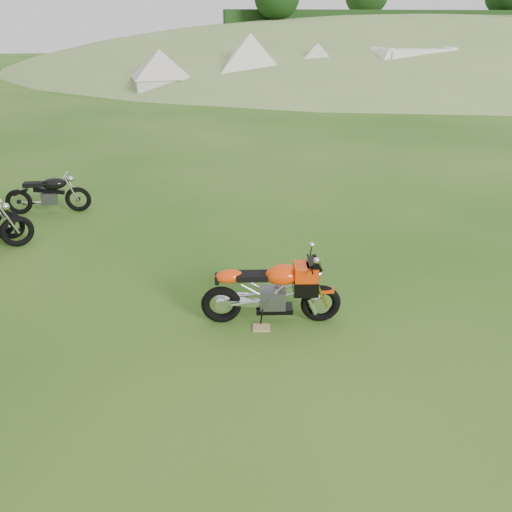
{
  "coord_description": "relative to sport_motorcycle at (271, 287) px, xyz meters",
  "views": [
    {
      "loc": [
        -1.13,
        -5.65,
        3.61
      ],
      "look_at": [
        0.18,
        0.4,
        0.66
      ],
      "focal_mm": 35.0,
      "sensor_mm": 36.0,
      "label": 1
    }
  ],
  "objects": [
    {
      "name": "hillside",
      "position": [
        23.76,
        40.24,
        -0.52
      ],
      "size": [
        80.0,
        64.0,
        8.0
      ],
      "primitive_type": "ellipsoid",
      "color": "#6D8F48",
      "rests_on": "ground"
    },
    {
      "name": "tent_mid",
      "position": [
        4.32,
        22.33,
        0.89
      ],
      "size": [
        3.65,
        3.65,
        2.8
      ],
      "primitive_type": null,
      "rotation": [
        0.0,
        0.0,
        -0.14
      ],
      "color": "silver",
      "rests_on": "ground"
    },
    {
      "name": "plywood_board",
      "position": [
        -0.16,
        -0.15,
        -0.51
      ],
      "size": [
        0.25,
        0.22,
        0.02
      ],
      "primitive_type": "cube",
      "rotation": [
        0.0,
        0.0,
        -0.2
      ],
      "color": "tan",
      "rests_on": "ground"
    },
    {
      "name": "tent_right",
      "position": [
        7.79,
        21.62,
        0.74
      ],
      "size": [
        3.7,
        3.7,
        2.51
      ],
      "primitive_type": null,
      "rotation": [
        0.0,
        0.0,
        -0.34
      ],
      "color": "beige",
      "rests_on": "ground"
    },
    {
      "name": "hedgerow",
      "position": [
        23.76,
        40.24,
        -0.52
      ],
      "size": [
        36.0,
        1.2,
        8.6
      ],
      "primitive_type": null,
      "color": "black",
      "rests_on": "ground"
    },
    {
      "name": "ground",
      "position": [
        -0.24,
        0.24,
        -0.52
      ],
      "size": [
        120.0,
        120.0,
        0.0
      ],
      "primitive_type": "plane",
      "color": "#194D10",
      "rests_on": "ground"
    },
    {
      "name": "sport_motorcycle",
      "position": [
        0.0,
        0.0,
        0.0
      ],
      "size": [
        1.77,
        0.74,
        1.03
      ],
      "primitive_type": null,
      "rotation": [
        0.0,
        0.0,
        -0.19
      ],
      "color": "#EA3A08",
      "rests_on": "ground"
    },
    {
      "name": "vintage_moto_b",
      "position": [
        -3.46,
        4.9,
        -0.09
      ],
      "size": [
        1.64,
        0.49,
        0.85
      ],
      "primitive_type": null,
      "rotation": [
        0.0,
        0.0,
        -0.07
      ],
      "color": "black",
      "rests_on": "ground"
    },
    {
      "name": "caravan",
      "position": [
        12.75,
        20.59,
        0.59
      ],
      "size": [
        4.97,
        2.7,
        2.22
      ],
      "primitive_type": null,
      "rotation": [
        0.0,
        0.0,
        0.13
      ],
      "color": "white",
      "rests_on": "ground"
    },
    {
      "name": "tent_left",
      "position": [
        -0.42,
        22.35,
        0.67
      ],
      "size": [
        2.95,
        2.95,
        2.36
      ],
      "primitive_type": null,
      "rotation": [
        0.0,
        0.0,
        0.09
      ],
      "color": "beige",
      "rests_on": "ground"
    }
  ]
}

